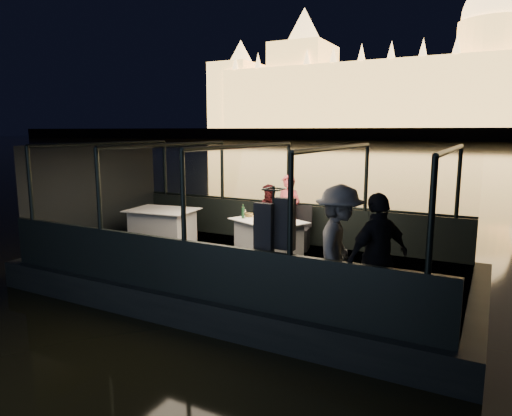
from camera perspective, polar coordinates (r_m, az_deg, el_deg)
The scene contains 30 objects.
river_water at distance 87.76m, azimuth 25.28°, elevation 6.71°, with size 500.00×500.00×0.00m, color black.
boat_hull at distance 9.24m, azimuth -1.18°, elevation -9.90°, with size 8.60×4.40×1.00m, color black.
boat_deck at distance 9.09m, azimuth -1.19°, elevation -7.04°, with size 8.00×4.00×0.04m, color black.
gunwale_port at distance 10.71m, azimuth 4.01°, elevation -1.90°, with size 8.00×0.08×0.90m, color black.
gunwale_starboard at distance 7.34m, azimuth -8.87°, elevation -7.41°, with size 8.00×0.08×0.90m, color black.
cabin_glass_port at distance 10.54m, azimuth 4.08°, elevation 4.24°, with size 8.00×0.02×1.40m, color #99B2B2, non-canonical shape.
cabin_glass_starboard at distance 7.09m, azimuth -9.10°, elevation 1.51°, with size 8.00×0.02×1.40m, color #99B2B2, non-canonical shape.
cabin_roof_glass at distance 8.71m, azimuth -1.24°, elevation 7.74°, with size 8.00×4.00×0.02m, color #99B2B2, non-canonical shape.
end_wall_fore at distance 11.30m, azimuth -19.24°, elevation 1.79°, with size 0.02×4.00×2.30m, color black, non-canonical shape.
end_wall_aft at distance 7.74m, azimuth 25.64°, elevation -2.03°, with size 0.02×4.00×2.30m, color black, non-canonical shape.
canopy_ribs at distance 8.82m, azimuth -1.21°, elevation 0.26°, with size 8.00×4.00×2.30m, color black, non-canonical shape.
embankment at distance 217.66m, azimuth 27.05°, elevation 8.05°, with size 400.00×140.00×6.00m, color #423D33.
parliament_building at distance 184.48m, azimuth 27.51°, elevation 16.67°, with size 220.00×32.00×60.00m, color #F2D18C, non-canonical shape.
dining_table_central at distance 9.49m, azimuth 1.54°, elevation -3.79°, with size 1.45×1.05×0.77m, color silver.
dining_table_aft at distance 10.77m, azimuth -11.58°, elevation -2.36°, with size 1.52×1.10×0.80m, color white.
chair_port_left at distance 10.03m, azimuth 1.40°, elevation -2.67°, with size 0.40×0.40×0.86m, color black.
chair_port_right at distance 10.05m, azimuth 5.33°, elevation -2.69°, with size 0.44×0.44×0.95m, color black.
coat_stand at distance 6.71m, azimuth 2.16°, elevation -4.94°, with size 0.50×0.40×1.81m, color black, non-canonical shape.
person_woman_coral at distance 10.12m, azimuth 4.02°, elevation -0.85°, with size 0.59×0.39×1.64m, color #D14C54.
person_man_maroon at distance 10.46m, azimuth 1.74°, elevation -0.48°, with size 0.66×0.51×1.38m, color #3E1115.
passenger_stripe at distance 6.67m, azimuth 10.28°, elevation -5.63°, with size 1.20×0.67×1.85m, color silver.
passenger_dark at distance 6.44m, azimuth 14.96°, elevation -6.36°, with size 1.05×0.44×1.79m, color black.
wine_bottle at distance 9.59m, azimuth -1.63°, elevation -0.41°, with size 0.06×0.06×0.30m, color #153A1F.
bread_basket at distance 9.79m, azimuth -0.87°, elevation -0.85°, with size 0.18×0.18×0.07m, color olive.
amber_candle at distance 9.52m, azimuth 1.47°, elevation -1.15°, with size 0.06×0.06×0.08m, color #FFA63F.
plate_near at distance 9.20m, azimuth 2.39°, elevation -1.75°, with size 0.22×0.22×0.01m, color white.
plate_far at distance 9.88m, azimuth -0.29°, elevation -0.94°, with size 0.27×0.27×0.02m, color white.
wine_glass_white at distance 9.62m, azimuth -1.39°, elevation -0.71°, with size 0.06×0.06×0.18m, color silver, non-canonical shape.
wine_glass_red at distance 9.66m, azimuth 2.63°, elevation -0.67°, with size 0.06×0.06×0.18m, color silver, non-canonical shape.
wine_glass_empty at distance 9.46m, azimuth 0.67°, elevation -0.88°, with size 0.06×0.06×0.18m, color white, non-canonical shape.
Camera 1 is at (4.23, -7.61, 3.09)m, focal length 32.00 mm.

